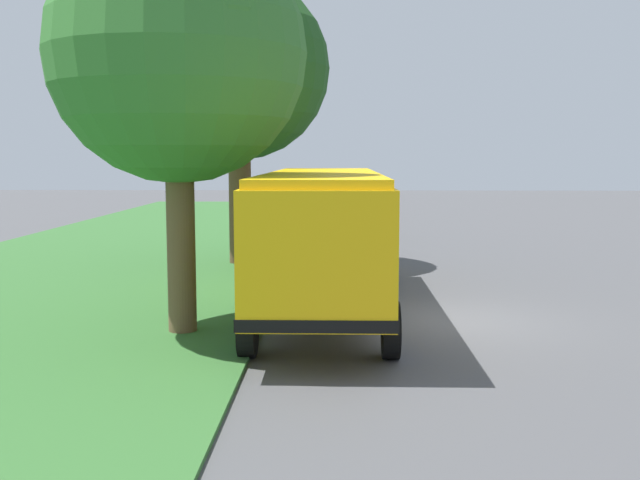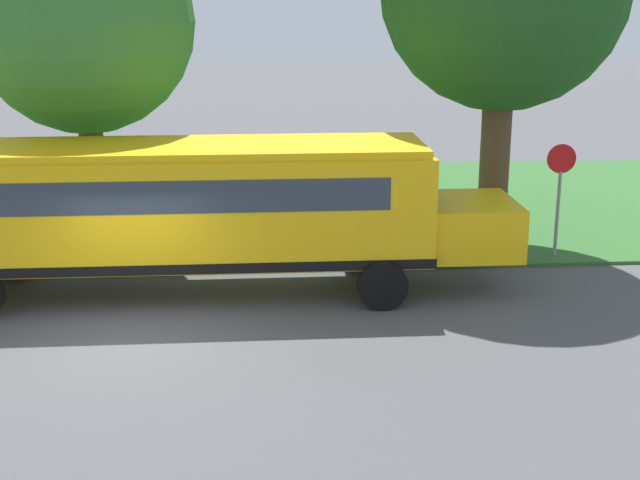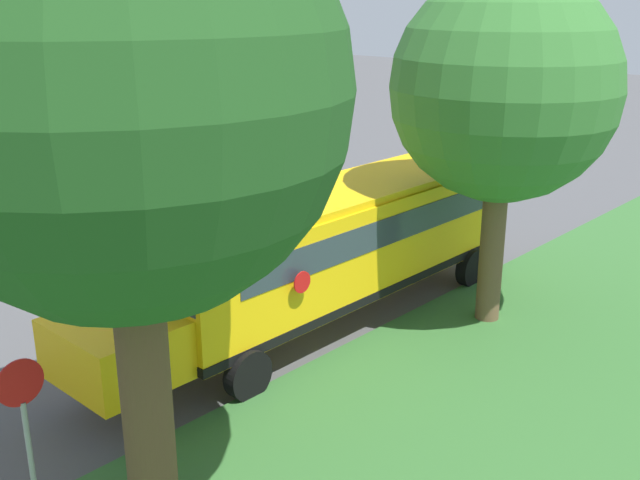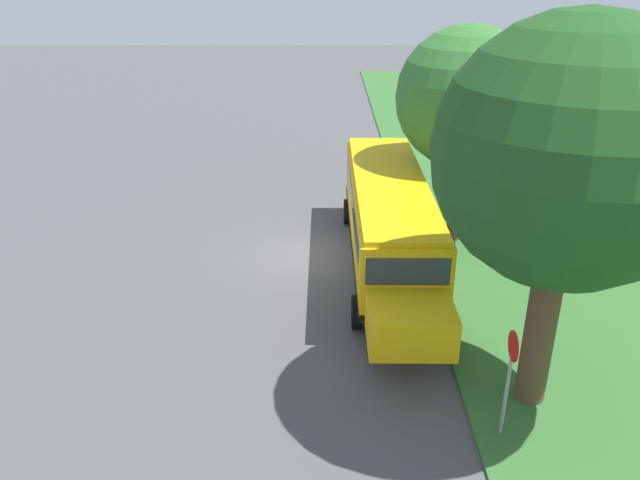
# 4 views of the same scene
# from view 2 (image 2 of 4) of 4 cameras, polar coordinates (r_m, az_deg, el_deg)

# --- Properties ---
(ground_plane) EXTENTS (120.00, 120.00, 0.00)m
(ground_plane) POSITION_cam_2_polar(r_m,az_deg,el_deg) (16.49, -12.15, -6.63)
(ground_plane) COLOR #4C4C4F
(grass_verge) EXTENTS (12.00, 80.00, 0.08)m
(grass_verge) POSITION_cam_2_polar(r_m,az_deg,el_deg) (25.94, -9.32, 1.99)
(grass_verge) COLOR #33662D
(grass_verge) RESTS_ON ground
(school_bus) EXTENTS (2.84, 12.42, 3.16)m
(school_bus) POSITION_cam_2_polar(r_m,az_deg,el_deg) (18.44, -8.57, 2.29)
(school_bus) COLOR yellow
(school_bus) RESTS_ON ground
(oak_tree_beside_bus) EXTENTS (4.95, 4.95, 7.94)m
(oak_tree_beside_bus) POSITION_cam_2_polar(r_m,az_deg,el_deg) (20.88, -15.36, 13.48)
(oak_tree_beside_bus) COLOR brown
(oak_tree_beside_bus) RESTS_ON ground
(stop_sign) EXTENTS (0.08, 0.68, 2.74)m
(stop_sign) POSITION_cam_2_polar(r_m,az_deg,el_deg) (21.38, 15.08, 3.30)
(stop_sign) COLOR gray
(stop_sign) RESTS_ON ground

